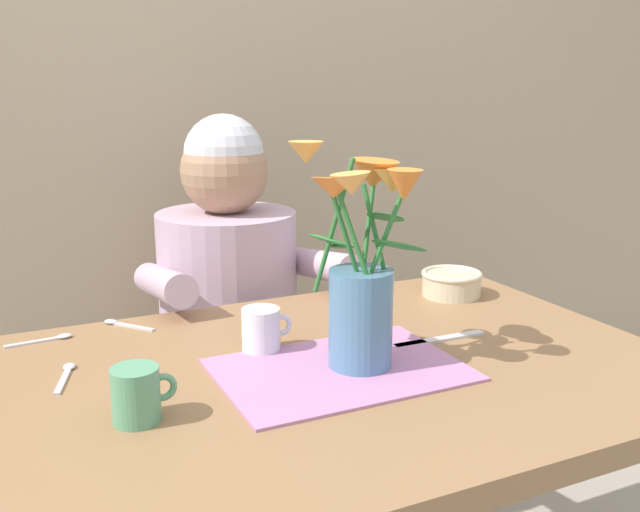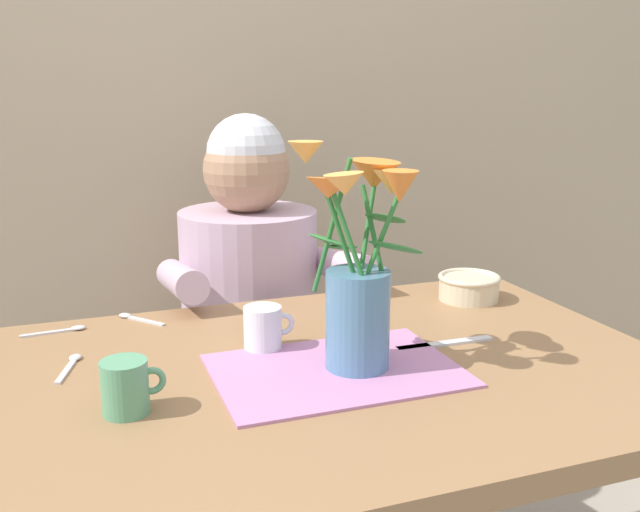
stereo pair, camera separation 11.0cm
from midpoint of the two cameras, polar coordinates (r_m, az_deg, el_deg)
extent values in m
cube|color=tan|center=(2.11, -14.16, 14.68)|extent=(4.00, 0.10, 2.50)
cube|color=olive|center=(1.20, -2.33, -9.93)|extent=(1.20, 0.80, 0.04)
cylinder|color=olive|center=(1.87, 9.29, -13.52)|extent=(0.06, 0.06, 0.70)
cylinder|color=#4C4C56|center=(1.97, -8.62, -16.93)|extent=(0.30, 0.30, 0.40)
cylinder|color=#BC9EB2|center=(1.79, -9.14, -4.42)|extent=(0.34, 0.34, 0.50)
sphere|color=#A37A5B|center=(1.71, -9.59, 6.79)|extent=(0.21, 0.21, 0.21)
sphere|color=silver|center=(1.71, -9.64, 8.12)|extent=(0.19, 0.19, 0.19)
cylinder|color=#BC9EB2|center=(1.58, -14.50, -2.22)|extent=(0.07, 0.33, 0.12)
cylinder|color=#BC9EB2|center=(1.68, -1.74, -0.75)|extent=(0.07, 0.33, 0.12)
cube|color=#B275A3|center=(1.18, -1.08, -9.25)|extent=(0.40, 0.28, 0.00)
cylinder|color=teal|center=(1.16, 0.60, -5.21)|extent=(0.11, 0.11, 0.17)
cylinder|color=#2D7533|center=(1.15, 1.92, 1.17)|extent=(0.03, 0.06, 0.18)
cone|color=#EFA84C|center=(1.15, 3.24, 6.00)|extent=(0.10, 0.10, 0.05)
sphere|color=#E5D14C|center=(1.15, 3.24, 6.24)|extent=(0.02, 0.02, 0.02)
cylinder|color=#2D7533|center=(1.16, 1.15, 1.53)|extent=(0.06, 0.06, 0.19)
cone|color=orange|center=(1.18, 1.69, 6.59)|extent=(0.12, 0.12, 0.05)
sphere|color=#E5D14C|center=(1.17, 1.69, 6.83)|extent=(0.02, 0.02, 0.02)
cylinder|color=#2D7533|center=(1.14, -1.64, 2.35)|extent=(0.05, 0.06, 0.23)
cone|color=#EFA84C|center=(1.15, -3.90, 8.34)|extent=(0.08, 0.08, 0.04)
sphere|color=#E5D14C|center=(1.15, -3.91, 8.59)|extent=(0.02, 0.02, 0.02)
cylinder|color=#2D7533|center=(1.11, -0.48, 0.79)|extent=(0.07, 0.01, 0.18)
cone|color=orange|center=(1.08, -1.63, 5.50)|extent=(0.10, 0.10, 0.04)
sphere|color=#E5D14C|center=(1.08, -1.63, 5.77)|extent=(0.02, 0.02, 0.02)
cylinder|color=#2D7533|center=(1.10, 0.10, 0.89)|extent=(0.07, 0.03, 0.19)
cone|color=#EFA84C|center=(1.06, -0.44, 5.81)|extent=(0.09, 0.09, 0.04)
sphere|color=#E5D14C|center=(1.06, -0.44, 6.07)|extent=(0.02, 0.02, 0.02)
cylinder|color=#2D7533|center=(1.11, 2.24, 0.89)|extent=(0.07, 0.04, 0.18)
cone|color=orange|center=(1.09, 3.98, 5.69)|extent=(0.07, 0.08, 0.05)
sphere|color=#E5D14C|center=(1.08, 3.98, 5.95)|extent=(0.02, 0.02, 0.02)
ellipsoid|color=#2D7533|center=(1.18, -0.93, 0.78)|extent=(0.05, 0.09, 0.03)
ellipsoid|color=#2D7533|center=(1.12, 3.61, 0.82)|extent=(0.09, 0.09, 0.03)
ellipsoid|color=#2D7533|center=(1.16, -1.81, 1.23)|extent=(0.08, 0.10, 0.03)
ellipsoid|color=#2D7533|center=(1.16, 2.69, 3.13)|extent=(0.10, 0.07, 0.04)
cylinder|color=beige|center=(1.59, 8.66, -2.34)|extent=(0.13, 0.13, 0.05)
torus|color=beige|center=(1.59, 8.70, -1.47)|extent=(0.14, 0.14, 0.01)
cube|color=silver|center=(1.32, 7.32, -6.74)|extent=(0.19, 0.02, 0.00)
cylinder|color=#569970|center=(1.05, -17.68, -10.72)|extent=(0.07, 0.07, 0.08)
torus|color=#569970|center=(1.05, -15.62, -10.26)|extent=(0.04, 0.01, 0.04)
cylinder|color=silver|center=(1.26, -7.32, -6.03)|extent=(0.07, 0.07, 0.08)
torus|color=silver|center=(1.27, -5.68, -5.63)|extent=(0.04, 0.01, 0.04)
cube|color=silver|center=(1.23, -22.57, -9.37)|extent=(0.04, 0.10, 0.00)
ellipsoid|color=silver|center=(1.28, -22.02, -8.33)|extent=(0.03, 0.03, 0.01)
cube|color=silver|center=(1.44, -17.06, -5.51)|extent=(0.07, 0.08, 0.00)
ellipsoid|color=silver|center=(1.48, -18.66, -5.09)|extent=(0.03, 0.03, 0.01)
cube|color=silver|center=(1.20, -17.69, -9.42)|extent=(0.01, 0.10, 0.00)
ellipsoid|color=silver|center=(1.25, -18.01, -8.40)|extent=(0.02, 0.03, 0.01)
cube|color=silver|center=(1.42, -24.30, -6.42)|extent=(0.10, 0.02, 0.00)
ellipsoid|color=silver|center=(1.43, -22.11, -6.05)|extent=(0.03, 0.02, 0.01)
camera|label=1|loc=(0.05, -92.65, -0.65)|focal=39.53mm
camera|label=2|loc=(0.05, 87.35, 0.65)|focal=39.53mm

